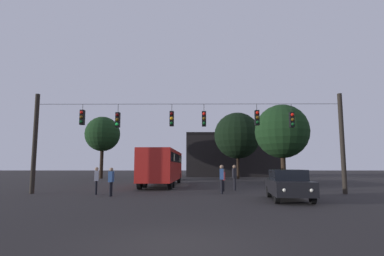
{
  "coord_description": "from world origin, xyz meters",
  "views": [
    {
      "loc": [
        0.38,
        -6.83,
        1.72
      ],
      "look_at": [
        0.22,
        16.25,
        4.55
      ],
      "focal_mm": 28.86,
      "sensor_mm": 36.0,
      "label": 1
    }
  ],
  "objects_px": {
    "pedestrian_crossing_right": "(222,177)",
    "pedestrian_near_bus": "(111,180)",
    "pedestrian_crossing_center": "(234,176)",
    "tree_right_far": "(282,131)",
    "city_bus": "(163,164)",
    "pedestrian_trailing": "(223,179)",
    "tree_left_silhouette": "(237,136)",
    "car_near_right": "(288,184)",
    "pedestrian_crossing_left": "(96,179)",
    "car_far_left": "(172,173)",
    "tree_behind_building": "(103,134)"
  },
  "relations": [
    {
      "from": "pedestrian_near_bus",
      "to": "tree_behind_building",
      "type": "xyz_separation_m",
      "value": [
        -7.85,
        24.27,
        5.12
      ]
    },
    {
      "from": "pedestrian_near_bus",
      "to": "pedestrian_trailing",
      "type": "relative_size",
      "value": 1.07
    },
    {
      "from": "tree_left_silhouette",
      "to": "tree_behind_building",
      "type": "height_order",
      "value": "tree_left_silhouette"
    },
    {
      "from": "car_near_right",
      "to": "pedestrian_crossing_center",
      "type": "relative_size",
      "value": 2.53
    },
    {
      "from": "car_near_right",
      "to": "tree_behind_building",
      "type": "xyz_separation_m",
      "value": [
        -17.32,
        26.17,
        5.23
      ]
    },
    {
      "from": "pedestrian_crossing_center",
      "to": "pedestrian_near_bus",
      "type": "distance_m",
      "value": 8.73
    },
    {
      "from": "city_bus",
      "to": "tree_behind_building",
      "type": "relative_size",
      "value": 1.31
    },
    {
      "from": "car_far_left",
      "to": "pedestrian_crossing_left",
      "type": "relative_size",
      "value": 2.7
    },
    {
      "from": "tree_left_silhouette",
      "to": "tree_right_far",
      "type": "bearing_deg",
      "value": -73.03
    },
    {
      "from": "pedestrian_crossing_right",
      "to": "pedestrian_near_bus",
      "type": "distance_m",
      "value": 6.63
    },
    {
      "from": "car_near_right",
      "to": "tree_right_far",
      "type": "distance_m",
      "value": 16.62
    },
    {
      "from": "city_bus",
      "to": "pedestrian_crossing_left",
      "type": "distance_m",
      "value": 8.75
    },
    {
      "from": "car_near_right",
      "to": "tree_left_silhouette",
      "type": "xyz_separation_m",
      "value": [
        1.1,
        25.68,
        4.97
      ]
    },
    {
      "from": "pedestrian_trailing",
      "to": "pedestrian_near_bus",
      "type": "bearing_deg",
      "value": -152.15
    },
    {
      "from": "car_near_right",
      "to": "pedestrian_crossing_left",
      "type": "bearing_deg",
      "value": 164.47
    },
    {
      "from": "city_bus",
      "to": "pedestrian_near_bus",
      "type": "relative_size",
      "value": 6.84
    },
    {
      "from": "pedestrian_crossing_right",
      "to": "tree_right_far",
      "type": "bearing_deg",
      "value": 58.76
    },
    {
      "from": "pedestrian_crossing_left",
      "to": "pedestrian_crossing_center",
      "type": "distance_m",
      "value": 9.34
    },
    {
      "from": "pedestrian_crossing_left",
      "to": "pedestrian_near_bus",
      "type": "relative_size",
      "value": 1.01
    },
    {
      "from": "pedestrian_near_bus",
      "to": "pedestrian_crossing_center",
      "type": "bearing_deg",
      "value": 29.8
    },
    {
      "from": "city_bus",
      "to": "pedestrian_near_bus",
      "type": "height_order",
      "value": "city_bus"
    },
    {
      "from": "pedestrian_crossing_left",
      "to": "tree_right_far",
      "type": "distance_m",
      "value": 19.89
    },
    {
      "from": "pedestrian_crossing_center",
      "to": "pedestrian_crossing_left",
      "type": "bearing_deg",
      "value": -159.47
    },
    {
      "from": "pedestrian_crossing_left",
      "to": "pedestrian_trailing",
      "type": "bearing_deg",
      "value": 17.47
    },
    {
      "from": "pedestrian_crossing_center",
      "to": "tree_right_far",
      "type": "relative_size",
      "value": 0.22
    },
    {
      "from": "city_bus",
      "to": "pedestrian_trailing",
      "type": "xyz_separation_m",
      "value": [
        4.71,
        -5.63,
        -1.03
      ]
    },
    {
      "from": "car_far_left",
      "to": "pedestrian_trailing",
      "type": "relative_size",
      "value": 2.94
    },
    {
      "from": "car_near_right",
      "to": "pedestrian_crossing_right",
      "type": "height_order",
      "value": "pedestrian_crossing_right"
    },
    {
      "from": "car_near_right",
      "to": "car_far_left",
      "type": "height_order",
      "value": "same"
    },
    {
      "from": "car_near_right",
      "to": "car_far_left",
      "type": "bearing_deg",
      "value": 108.45
    },
    {
      "from": "city_bus",
      "to": "tree_right_far",
      "type": "bearing_deg",
      "value": 20.61
    },
    {
      "from": "pedestrian_crossing_left",
      "to": "car_far_left",
      "type": "bearing_deg",
      "value": 80.69
    },
    {
      "from": "car_far_left",
      "to": "tree_right_far",
      "type": "distance_m",
      "value": 14.27
    },
    {
      "from": "car_far_left",
      "to": "pedestrian_crossing_right",
      "type": "relative_size",
      "value": 2.5
    },
    {
      "from": "pedestrian_near_bus",
      "to": "tree_behind_building",
      "type": "relative_size",
      "value": 0.19
    },
    {
      "from": "car_near_right",
      "to": "city_bus",
      "type": "bearing_deg",
      "value": 124.07
    },
    {
      "from": "pedestrian_crossing_left",
      "to": "pedestrian_trailing",
      "type": "distance_m",
      "value": 8.25
    },
    {
      "from": "pedestrian_crossing_center",
      "to": "pedestrian_crossing_right",
      "type": "bearing_deg",
      "value": -112.62
    },
    {
      "from": "car_far_left",
      "to": "pedestrian_near_bus",
      "type": "xyz_separation_m",
      "value": [
        -2.01,
        -20.48,
        0.11
      ]
    },
    {
      "from": "city_bus",
      "to": "tree_behind_building",
      "type": "bearing_deg",
      "value": 123.08
    },
    {
      "from": "pedestrian_crossing_right",
      "to": "tree_behind_building",
      "type": "bearing_deg",
      "value": 122.21
    },
    {
      "from": "pedestrian_crossing_left",
      "to": "tree_left_silhouette",
      "type": "height_order",
      "value": "tree_left_silhouette"
    },
    {
      "from": "city_bus",
      "to": "pedestrian_near_bus",
      "type": "bearing_deg",
      "value": -102.25
    },
    {
      "from": "pedestrian_trailing",
      "to": "city_bus",
      "type": "bearing_deg",
      "value": 129.89
    },
    {
      "from": "tree_right_far",
      "to": "city_bus",
      "type": "bearing_deg",
      "value": -159.39
    },
    {
      "from": "car_near_right",
      "to": "tree_behind_building",
      "type": "height_order",
      "value": "tree_behind_building"
    },
    {
      "from": "pedestrian_near_bus",
      "to": "city_bus",
      "type": "bearing_deg",
      "value": 77.75
    },
    {
      "from": "pedestrian_trailing",
      "to": "tree_left_silhouette",
      "type": "distance_m",
      "value": 21.19
    },
    {
      "from": "city_bus",
      "to": "pedestrian_crossing_center",
      "type": "height_order",
      "value": "city_bus"
    },
    {
      "from": "pedestrian_trailing",
      "to": "tree_left_silhouette",
      "type": "height_order",
      "value": "tree_left_silhouette"
    }
  ]
}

